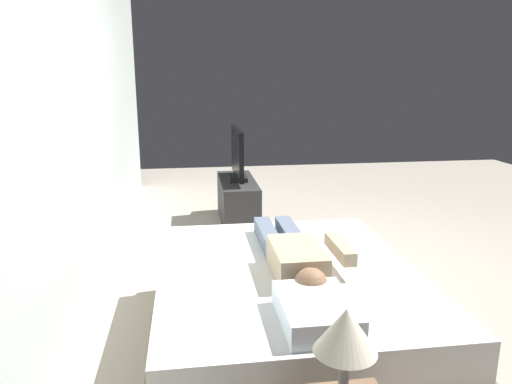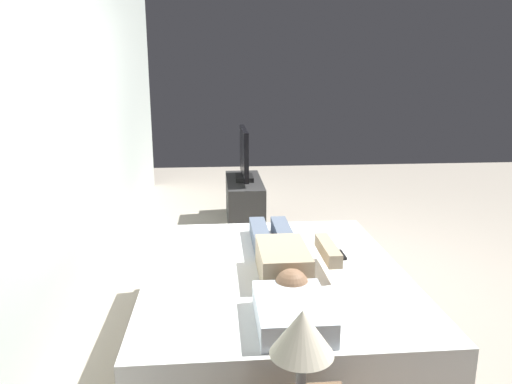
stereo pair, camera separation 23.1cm
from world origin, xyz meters
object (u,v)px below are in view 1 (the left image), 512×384
bed (287,310)px  remote (349,253)px  tv_stand (238,201)px  lamp (346,333)px  pillow (316,311)px  tv (237,156)px  person (294,254)px

bed → remote: remote is taller
remote → tv_stand: (2.52, 0.47, -0.30)m
bed → lamp: size_ratio=4.64×
remote → lamp: size_ratio=0.36×
pillow → remote: size_ratio=3.20×
pillow → tv: tv is taller
bed → person: (0.03, -0.05, 0.36)m
pillow → remote: 0.95m
lamp → tv: bearing=-0.7°
person → remote: 0.44m
person → remote: bearing=-69.5°
tv_stand → lamp: size_ratio=2.62×
pillow → tv_stand: pillow is taller
pillow → person: (0.68, -0.05, 0.02)m
bed → person: 0.36m
bed → tv_stand: 2.70m
remote → tv: bearing=10.7°
tv → bed: bearing=-179.5°
remote → tv: size_ratio=0.17×
bed → lamp: 1.40m
tv_stand → lamp: lamp is taller
bed → tv_stand: bearing=0.5°
bed → tv: tv is taller
bed → remote: bearing=-68.3°
pillow → tv: bearing=0.4°
pillow → person: person is taller
person → remote: size_ratio=8.40×
pillow → lamp: 0.67m
tv_stand → person: bearing=-178.5°
remote → tv_stand: size_ratio=0.14×
remote → lamp: bearing=160.2°
person → tv_stand: size_ratio=1.15×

